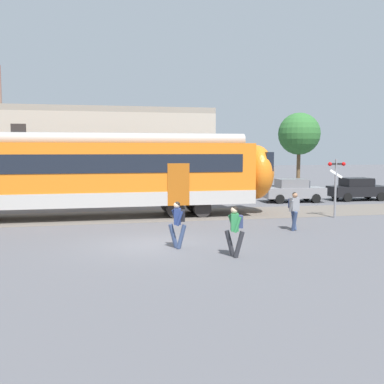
{
  "coord_description": "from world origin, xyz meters",
  "views": [
    {
      "loc": [
        -1.96,
        -16.06,
        3.45
      ],
      "look_at": [
        2.17,
        3.27,
        1.6
      ],
      "focal_mm": 42.0,
      "sensor_mm": 36.0,
      "label": 1
    }
  ],
  "objects_px": {
    "pedestrian_navy": "(178,221)",
    "parked_car_black": "(358,189)",
    "pedestrian_grey": "(294,208)",
    "crossing_signal": "(336,179)",
    "parked_car_grey": "(293,190)",
    "pedestrian_green": "(235,227)"
  },
  "relations": [
    {
      "from": "pedestrian_navy",
      "to": "crossing_signal",
      "type": "relative_size",
      "value": 0.56
    },
    {
      "from": "parked_car_grey",
      "to": "pedestrian_green",
      "type": "bearing_deg",
      "value": -121.12
    },
    {
      "from": "pedestrian_navy",
      "to": "pedestrian_green",
      "type": "distance_m",
      "value": 2.28
    },
    {
      "from": "pedestrian_grey",
      "to": "parked_car_black",
      "type": "bearing_deg",
      "value": 46.85
    },
    {
      "from": "pedestrian_navy",
      "to": "crossing_signal",
      "type": "bearing_deg",
      "value": 30.5
    },
    {
      "from": "pedestrian_navy",
      "to": "pedestrian_green",
      "type": "height_order",
      "value": "same"
    },
    {
      "from": "pedestrian_grey",
      "to": "pedestrian_navy",
      "type": "bearing_deg",
      "value": -156.12
    },
    {
      "from": "pedestrian_navy",
      "to": "pedestrian_grey",
      "type": "relative_size",
      "value": 1.0
    },
    {
      "from": "pedestrian_green",
      "to": "parked_car_black",
      "type": "distance_m",
      "value": 19.32
    },
    {
      "from": "pedestrian_grey",
      "to": "parked_car_grey",
      "type": "bearing_deg",
      "value": 65.46
    },
    {
      "from": "pedestrian_navy",
      "to": "parked_car_black",
      "type": "relative_size",
      "value": 0.41
    },
    {
      "from": "pedestrian_green",
      "to": "parked_car_black",
      "type": "bearing_deg",
      "value": 46.65
    },
    {
      "from": "crossing_signal",
      "to": "parked_car_black",
      "type": "bearing_deg",
      "value": 50.85
    },
    {
      "from": "parked_car_grey",
      "to": "crossing_signal",
      "type": "bearing_deg",
      "value": -97.39
    },
    {
      "from": "pedestrian_grey",
      "to": "crossing_signal",
      "type": "bearing_deg",
      "value": 39.06
    },
    {
      "from": "parked_car_grey",
      "to": "crossing_signal",
      "type": "height_order",
      "value": "crossing_signal"
    },
    {
      "from": "parked_car_grey",
      "to": "pedestrian_grey",
      "type": "bearing_deg",
      "value": -114.54
    },
    {
      "from": "pedestrian_navy",
      "to": "parked_car_black",
      "type": "xyz_separation_m",
      "value": [
        14.84,
        12.4,
        -0.21
      ]
    },
    {
      "from": "pedestrian_grey",
      "to": "crossing_signal",
      "type": "relative_size",
      "value": 0.56
    },
    {
      "from": "parked_car_grey",
      "to": "crossing_signal",
      "type": "xyz_separation_m",
      "value": [
        -0.9,
        -6.97,
        1.23
      ]
    },
    {
      "from": "pedestrian_navy",
      "to": "pedestrian_grey",
      "type": "height_order",
      "value": "same"
    },
    {
      "from": "pedestrian_green",
      "to": "parked_car_black",
      "type": "relative_size",
      "value": 0.41
    }
  ]
}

